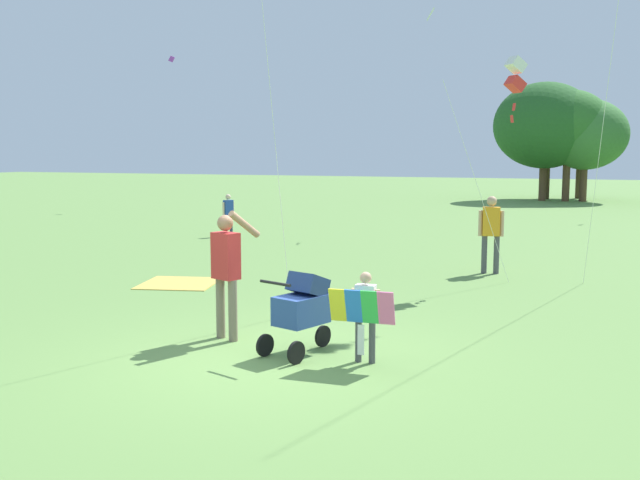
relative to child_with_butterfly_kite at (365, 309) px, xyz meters
name	(u,v)px	position (x,y,z in m)	size (l,w,h in m)	color
ground_plane	(268,358)	(-1.16, -0.22, -0.66)	(120.00, 120.00, 0.00)	#668E47
child_with_butterfly_kite	(365,309)	(0.00, 0.00, 0.00)	(0.78, 0.35, 1.10)	#4C4C51
person_adult_flyer	(226,265)	(-2.06, 0.41, 0.36)	(0.65, 0.50, 1.76)	#7F705B
stroller	(302,306)	(-0.86, 0.13, -0.05)	(0.75, 1.12, 1.03)	black
kite_orange_delta	(515,76)	(1.00, 6.10, 3.25)	(1.27, 1.78, 4.27)	white
person_red_shirt	(491,228)	(0.51, 7.04, 0.29)	(0.51, 0.27, 1.60)	#4C4C51
person_sitting_far	(228,211)	(-7.65, 11.00, 0.08)	(0.27, 0.36, 1.24)	#33384C
picnic_blanket	(179,283)	(-4.87, 3.75, -0.65)	(1.38, 1.40, 0.02)	gold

